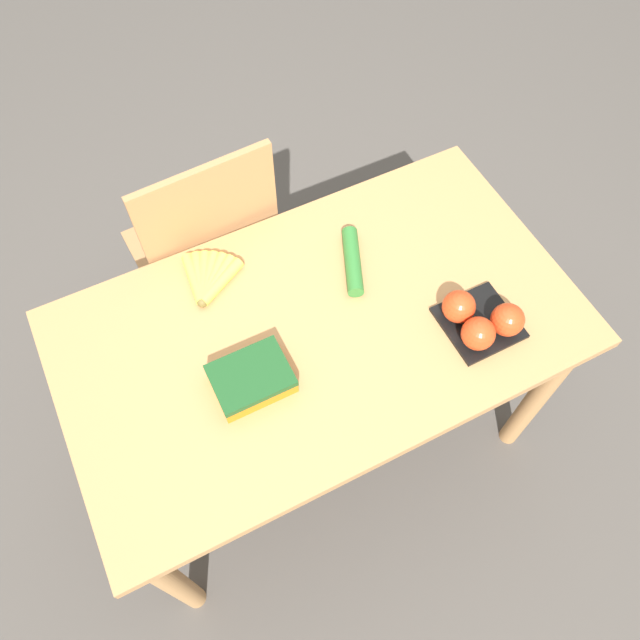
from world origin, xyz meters
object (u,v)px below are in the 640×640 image
(banana_bunch, at_px, (208,279))
(tomato_pack, at_px, (481,320))
(chair, at_px, (210,256))
(carrot_bag, at_px, (251,378))
(cucumber_near, at_px, (353,261))

(banana_bunch, bearing_deg, tomato_pack, -38.21)
(chair, height_order, carrot_bag, chair)
(banana_bunch, xyz_separation_m, tomato_pack, (0.54, -0.43, 0.03))
(tomato_pack, relative_size, cucumber_near, 0.90)
(banana_bunch, distance_m, tomato_pack, 0.69)
(banana_bunch, bearing_deg, chair, 76.14)
(cucumber_near, bearing_deg, tomato_pack, -58.83)
(carrot_bag, xyz_separation_m, cucumber_near, (0.37, 0.19, -0.01))
(tomato_pack, relative_size, carrot_bag, 0.99)
(chair, relative_size, banana_bunch, 6.04)
(chair, distance_m, cucumber_near, 0.56)
(tomato_pack, height_order, carrot_bag, tomato_pack)
(tomato_pack, bearing_deg, carrot_bag, 168.30)
(carrot_bag, distance_m, cucumber_near, 0.42)
(carrot_bag, relative_size, cucumber_near, 0.90)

